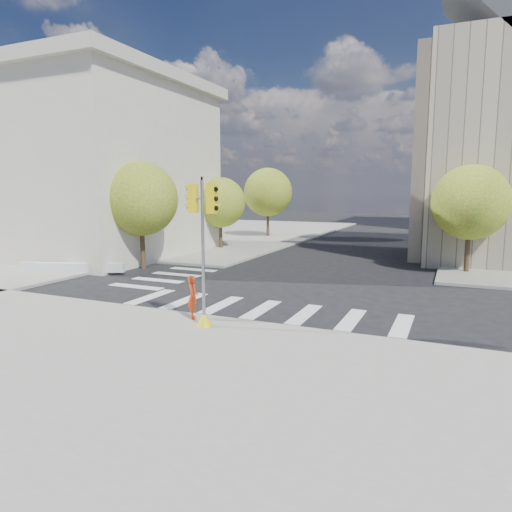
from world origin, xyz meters
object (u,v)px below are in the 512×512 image
(lamp_near, at_px, (478,193))
(planter_wall, at_px, (72,267))
(lamp_far, at_px, (472,192))
(photographer, at_px, (193,297))
(traffic_signal, at_px, (203,264))

(lamp_near, bearing_deg, planter_wall, -147.92)
(lamp_far, bearing_deg, photographer, -106.53)
(planter_wall, bearing_deg, lamp_far, 32.61)
(lamp_far, distance_m, planter_wall, 34.59)
(lamp_near, relative_size, planter_wall, 1.35)
(lamp_near, xyz_separation_m, traffic_signal, (-8.82, -19.29, -2.28))
(traffic_signal, height_order, photographer, traffic_signal)
(lamp_far, distance_m, traffic_signal, 34.51)
(lamp_far, bearing_deg, lamp_near, -90.00)
(lamp_far, bearing_deg, planter_wall, -127.71)
(traffic_signal, bearing_deg, photographer, 147.05)
(traffic_signal, bearing_deg, lamp_near, 71.30)
(traffic_signal, xyz_separation_m, photographer, (-0.86, 0.69, -1.37))
(lamp_far, xyz_separation_m, traffic_signal, (-8.82, -33.29, -2.28))
(traffic_signal, height_order, planter_wall, traffic_signal)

